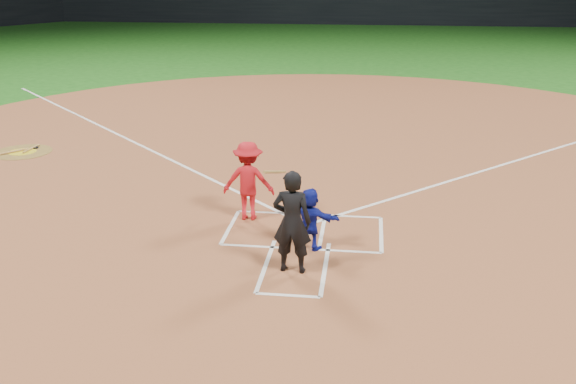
# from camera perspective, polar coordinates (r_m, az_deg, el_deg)

# --- Properties ---
(ground) EXTENTS (120.00, 120.00, 0.00)m
(ground) POSITION_cam_1_polar(r_m,az_deg,el_deg) (13.45, 1.48, -3.49)
(ground) COLOR #195615
(ground) RESTS_ON ground
(home_plate_dirt) EXTENTS (28.00, 28.00, 0.01)m
(home_plate_dirt) POSITION_cam_1_polar(r_m,az_deg,el_deg) (19.09, 3.31, 3.59)
(home_plate_dirt) COLOR brown
(home_plate_dirt) RESTS_ON ground
(stadium_wall_far) EXTENTS (80.00, 1.20, 3.20)m
(stadium_wall_far) POSITION_cam_1_polar(r_m,az_deg,el_deg) (60.43, 6.29, 16.12)
(stadium_wall_far) COLOR black
(stadium_wall_far) RESTS_ON ground
(home_plate) EXTENTS (0.60, 0.60, 0.02)m
(home_plate) POSITION_cam_1_polar(r_m,az_deg,el_deg) (13.45, 1.48, -3.42)
(home_plate) COLOR silver
(home_plate) RESTS_ON home_plate_dirt
(on_deck_circle) EXTENTS (1.70, 1.70, 0.01)m
(on_deck_circle) POSITION_cam_1_polar(r_m,az_deg,el_deg) (20.57, -22.55, 3.31)
(on_deck_circle) COLOR brown
(on_deck_circle) RESTS_ON home_plate_dirt
(on_deck_logo) EXTENTS (0.80, 0.80, 0.00)m
(on_deck_logo) POSITION_cam_1_polar(r_m,az_deg,el_deg) (20.57, -22.55, 3.33)
(on_deck_logo) COLOR gold
(on_deck_logo) RESTS_ON on_deck_circle
(on_deck_bat_a) EXTENTS (0.11, 0.84, 0.06)m
(on_deck_bat_a) POSITION_cam_1_polar(r_m,az_deg,el_deg) (20.70, -21.87, 3.60)
(on_deck_bat_a) COLOR #A97E3E
(on_deck_bat_a) RESTS_ON on_deck_circle
(on_deck_bat_b) EXTENTS (0.57, 0.70, 0.06)m
(on_deck_bat_b) POSITION_cam_1_polar(r_m,az_deg,el_deg) (20.58, -23.18, 3.33)
(on_deck_bat_b) COLOR #9F703A
(on_deck_bat_b) RESTS_ON on_deck_circle
(bat_weight_donut) EXTENTS (0.19, 0.19, 0.05)m
(bat_weight_donut) POSITION_cam_1_polar(r_m,az_deg,el_deg) (20.80, -21.55, 3.70)
(bat_weight_donut) COLOR black
(bat_weight_donut) RESTS_ON on_deck_circle
(catcher) EXTENTS (1.21, 0.73, 1.24)m
(catcher) POSITION_cam_1_polar(r_m,az_deg,el_deg) (12.41, 1.94, -2.39)
(catcher) COLOR #121B94
(catcher) RESTS_ON home_plate_dirt
(umpire) EXTENTS (0.73, 0.51, 1.91)m
(umpire) POSITION_cam_1_polar(r_m,az_deg,el_deg) (11.38, 0.36, -2.68)
(umpire) COLOR black
(umpire) RESTS_ON home_plate_dirt
(chalk_markings) EXTENTS (28.35, 17.32, 0.01)m
(chalk_markings) POSITION_cam_1_polar(r_m,az_deg,el_deg) (18.41, 3.15, 3.01)
(chalk_markings) COLOR white
(chalk_markings) RESTS_ON home_plate_dirt
(batter_at_plate) EXTENTS (1.36, 0.89, 1.73)m
(batter_at_plate) POSITION_cam_1_polar(r_m,az_deg,el_deg) (13.82, -3.54, 1.00)
(batter_at_plate) COLOR red
(batter_at_plate) RESTS_ON home_plate_dirt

